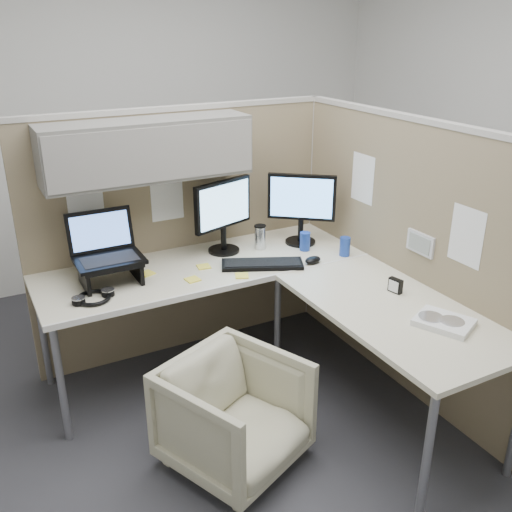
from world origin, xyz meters
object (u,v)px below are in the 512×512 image
desk (270,289)px  monitor_left (223,211)px  office_chair (234,410)px  keyboard (262,264)px

desk → monitor_left: bearing=93.6°
desk → monitor_left: (-0.03, 0.54, 0.32)m
office_chair → monitor_left: monitor_left is taller
office_chair → monitor_left: size_ratio=1.34×
monitor_left → keyboard: monitor_left is taller
desk → monitor_left: 0.63m
desk → office_chair: (-0.45, -0.45, -0.38)m
office_chair → desk: bearing=21.4°
office_chair → keyboard: (0.52, 0.67, 0.43)m
monitor_left → desk: bearing=-104.4°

